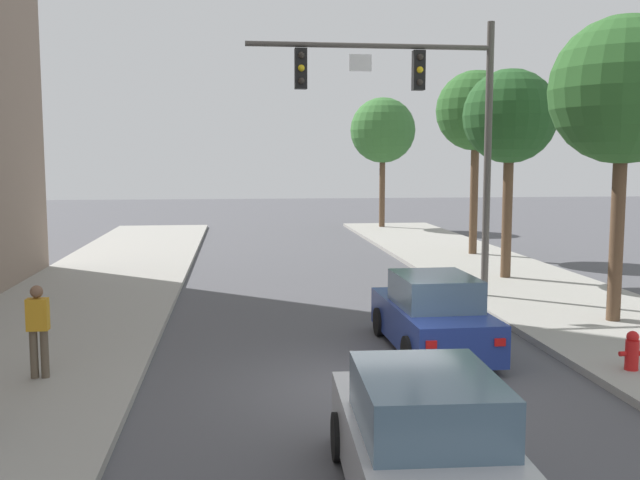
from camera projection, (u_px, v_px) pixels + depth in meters
The scene contains 10 objects.
ground_plane at pixel (370, 386), 12.52m from camera, with size 120.00×120.00×0.00m, color #4C4C51.
traffic_signal_mast at pixel (421, 107), 19.32m from camera, with size 6.72×0.38×7.50m.
car_lead_blue at pixel (433, 316), 14.82m from camera, with size 1.89×4.27×1.60m.
car_following_silver at pixel (424, 446), 8.11m from camera, with size 1.96×4.30×1.60m.
pedestrian_sidewalk_left_walker at pixel (38, 327), 12.42m from camera, with size 0.36×0.22×1.64m.
fire_hydrant at pixel (632, 351), 12.95m from camera, with size 0.48×0.24×0.72m.
street_tree_nearest at pixel (624, 92), 16.40m from camera, with size 3.39×3.39×7.07m.
street_tree_second at pixel (510, 118), 22.63m from camera, with size 2.97×2.97×6.64m.
street_tree_third at pixel (476, 112), 28.36m from camera, with size 3.17×3.17×7.31m.
street_tree_farthest at pixel (383, 131), 39.95m from camera, with size 3.63×3.63×7.23m.
Camera 1 is at (-2.28, -11.97, 3.96)m, focal length 40.19 mm.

